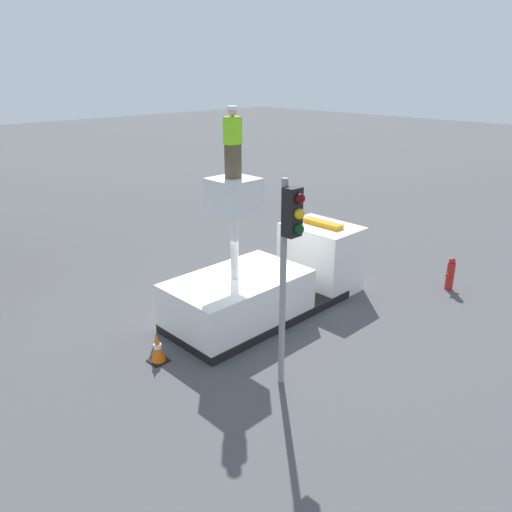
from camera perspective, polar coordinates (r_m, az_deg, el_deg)
name	(u,v)px	position (r m, az deg, el deg)	size (l,w,h in m)	color
ground_plane	(259,314)	(14.71, 0.39, -6.62)	(120.00, 120.00, 0.00)	#4C4C4F
bucket_truck	(270,282)	(14.62, 1.65, -2.97)	(6.41, 2.39, 4.15)	black
worker	(233,143)	(12.55, -2.67, 12.80)	(0.40, 0.26, 1.75)	brown
traffic_light_pole	(289,246)	(10.20, 3.79, 1.20)	(0.34, 0.57, 4.72)	gray
fire_hydrant	(450,274)	(17.26, 21.33, -1.91)	(0.49, 0.25, 1.09)	#B2231E
traffic_cone_rear	(158,348)	(12.56, -11.18, -10.28)	(0.44, 0.44, 0.78)	black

